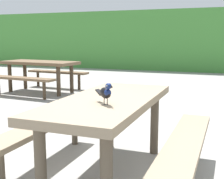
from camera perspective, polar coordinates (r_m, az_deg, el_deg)
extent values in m
cube|color=#428438|center=(12.69, 17.44, 8.67)|extent=(28.00, 1.37, 2.39)
cube|color=#84725B|center=(2.79, -0.67, -2.24)|extent=(0.77, 1.80, 0.07)
cylinder|color=brown|center=(2.42, -13.13, -13.50)|extent=(0.09, 0.09, 0.67)
cylinder|color=brown|center=(2.19, -1.06, -15.84)|extent=(0.09, 0.09, 0.67)
cylinder|color=brown|center=(3.60, -0.42, -5.59)|extent=(0.09, 0.09, 0.67)
cylinder|color=brown|center=(3.45, 7.88, -6.37)|extent=(0.09, 0.09, 0.67)
cube|color=#84725B|center=(3.18, -12.54, -6.39)|extent=(0.29, 1.71, 0.05)
cylinder|color=brown|center=(2.77, -19.95, -13.96)|extent=(0.07, 0.07, 0.39)
cylinder|color=brown|center=(3.76, -6.96, -7.21)|extent=(0.07, 0.07, 0.39)
cube|color=#84725B|center=(2.69, 13.51, -9.34)|extent=(0.29, 1.71, 0.05)
cylinder|color=brown|center=(3.36, 14.88, -9.51)|extent=(0.07, 0.07, 0.39)
ellipsoid|color=black|center=(2.48, -1.24, -0.63)|extent=(0.16, 0.15, 0.09)
ellipsoid|color=navy|center=(2.44, -0.83, -0.63)|extent=(0.09, 0.09, 0.06)
sphere|color=navy|center=(2.41, -0.65, 0.62)|extent=(0.05, 0.05, 0.05)
sphere|color=#EAE08C|center=(2.41, -0.11, 0.74)|extent=(0.01, 0.01, 0.01)
sphere|color=#EAE08C|center=(2.39, -0.95, 0.67)|extent=(0.01, 0.01, 0.01)
cone|color=black|center=(2.38, -0.22, 0.48)|extent=(0.03, 0.03, 0.02)
cube|color=black|center=(2.59, -2.36, -0.51)|extent=(0.10, 0.09, 0.04)
cylinder|color=#47423D|center=(2.49, -0.87, -2.18)|extent=(0.01, 0.01, 0.05)
cylinder|color=#47423D|center=(2.48, -1.46, -2.23)|extent=(0.01, 0.01, 0.05)
cube|color=brown|center=(7.48, -13.22, 4.86)|extent=(1.85, 0.89, 0.07)
cylinder|color=#423324|center=(6.89, -9.89, 1.50)|extent=(0.09, 0.09, 0.67)
cylinder|color=#423324|center=(7.32, -7.50, 2.03)|extent=(0.09, 0.09, 0.67)
cylinder|color=#423324|center=(7.77, -18.40, 2.05)|extent=(0.09, 0.09, 0.67)
cylinder|color=#423324|center=(8.16, -15.83, 2.51)|extent=(0.09, 0.09, 0.67)
cube|color=brown|center=(6.98, -16.70, 2.01)|extent=(1.73, 0.41, 0.05)
cylinder|color=#423324|center=(6.60, -12.46, -0.15)|extent=(0.07, 0.07, 0.39)
cube|color=brown|center=(8.06, -10.05, 3.21)|extent=(1.73, 0.41, 0.05)
cylinder|color=#423324|center=(7.74, -6.12, 1.40)|extent=(0.07, 0.07, 0.39)
cylinder|color=#423324|center=(8.47, -13.56, 1.89)|extent=(0.07, 0.07, 0.39)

